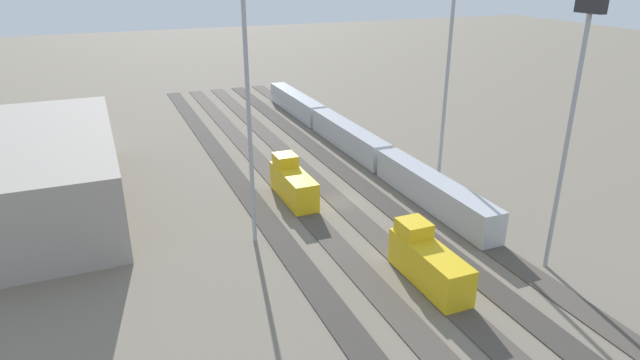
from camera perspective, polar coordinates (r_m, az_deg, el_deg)
ground_plane at (r=68.25m, az=2.05°, el=-2.37°), size 400.00×400.00×0.00m
track_bed_0 at (r=72.64m, az=9.25°, el=-1.05°), size 140.00×2.80×0.12m
track_bed_1 at (r=70.29m, az=5.77°, el=-1.67°), size 140.00×2.80×0.12m
track_bed_2 at (r=68.22m, az=2.05°, el=-2.32°), size 140.00×2.80×0.12m
track_bed_3 at (r=66.47m, az=-1.88°, el=-3.00°), size 140.00×2.80×0.12m
track_bed_4 at (r=65.05m, az=-6.01°, el=-3.70°), size 140.00×2.80×0.12m
train_on_track_2 at (r=51.97m, az=11.24°, el=-8.43°), size 10.00×3.00×5.00m
train_on_track_0 at (r=87.34m, az=2.97°, el=4.54°), size 71.40×3.00×3.80m
train_on_track_3 at (r=68.43m, az=-2.87°, el=-0.35°), size 10.00×3.00×5.00m
light_mast_0 at (r=67.76m, az=13.58°, el=14.97°), size 2.80×0.70×33.14m
light_mast_1 at (r=53.26m, az=-7.79°, el=12.85°), size 2.80×0.70×31.82m
light_mast_2 at (r=53.26m, az=25.01°, el=7.10°), size 2.80×0.70×25.27m
maintenance_shed at (r=73.23m, az=-28.21°, el=0.56°), size 36.08×19.68×9.25m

